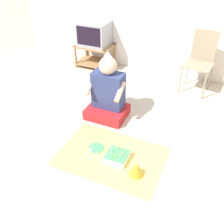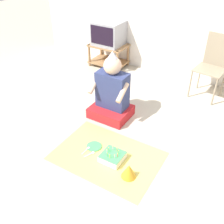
{
  "view_description": "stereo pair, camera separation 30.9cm",
  "coord_description": "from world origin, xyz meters",
  "px_view_note": "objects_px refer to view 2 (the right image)",
  "views": [
    {
      "loc": [
        0.53,
        -2.06,
        2.11
      ],
      "look_at": [
        -0.51,
        0.26,
        0.35
      ],
      "focal_mm": 42.0,
      "sensor_mm": 36.0,
      "label": 1
    },
    {
      "loc": [
        0.8,
        -1.92,
        2.11
      ],
      "look_at": [
        -0.51,
        0.26,
        0.35
      ],
      "focal_mm": 42.0,
      "sensor_mm": 36.0,
      "label": 2
    }
  ],
  "objects_px": {
    "folding_chair": "(213,62)",
    "person_seated": "(112,94)",
    "paper_plate": "(94,146)",
    "tv": "(109,33)",
    "party_hat_blue": "(129,171)",
    "birthday_cake": "(113,157)"
  },
  "relations": [
    {
      "from": "folding_chair",
      "to": "person_seated",
      "type": "relative_size",
      "value": 1.01
    },
    {
      "from": "person_seated",
      "to": "birthday_cake",
      "type": "distance_m",
      "value": 0.92
    },
    {
      "from": "folding_chair",
      "to": "party_hat_blue",
      "type": "xyz_separation_m",
      "value": [
        -0.24,
        -2.13,
        -0.45
      ]
    },
    {
      "from": "folding_chair",
      "to": "person_seated",
      "type": "distance_m",
      "value": 1.6
    },
    {
      "from": "tv",
      "to": "person_seated",
      "type": "bearing_deg",
      "value": -56.89
    },
    {
      "from": "birthday_cake",
      "to": "person_seated",
      "type": "bearing_deg",
      "value": 121.73
    },
    {
      "from": "person_seated",
      "to": "paper_plate",
      "type": "distance_m",
      "value": 0.77
    },
    {
      "from": "folding_chair",
      "to": "paper_plate",
      "type": "xyz_separation_m",
      "value": [
        -0.81,
        -1.94,
        -0.52
      ]
    },
    {
      "from": "party_hat_blue",
      "to": "tv",
      "type": "bearing_deg",
      "value": 125.96
    },
    {
      "from": "folding_chair",
      "to": "person_seated",
      "type": "xyz_separation_m",
      "value": [
        -0.97,
        -1.26,
        -0.2
      ]
    },
    {
      "from": "tv",
      "to": "birthday_cake",
      "type": "height_order",
      "value": "tv"
    },
    {
      "from": "folding_chair",
      "to": "paper_plate",
      "type": "bearing_deg",
      "value": -112.67
    },
    {
      "from": "tv",
      "to": "person_seated",
      "type": "relative_size",
      "value": 0.55
    },
    {
      "from": "paper_plate",
      "to": "birthday_cake",
      "type": "bearing_deg",
      "value": -12.81
    },
    {
      "from": "tv",
      "to": "paper_plate",
      "type": "relative_size",
      "value": 2.81
    },
    {
      "from": "birthday_cake",
      "to": "paper_plate",
      "type": "bearing_deg",
      "value": 167.19
    },
    {
      "from": "person_seated",
      "to": "folding_chair",
      "type": "bearing_deg",
      "value": 52.28
    },
    {
      "from": "folding_chair",
      "to": "party_hat_blue",
      "type": "distance_m",
      "value": 2.19
    },
    {
      "from": "party_hat_blue",
      "to": "paper_plate",
      "type": "bearing_deg",
      "value": 161.51
    },
    {
      "from": "tv",
      "to": "folding_chair",
      "type": "height_order",
      "value": "folding_chair"
    },
    {
      "from": "tv",
      "to": "party_hat_blue",
      "type": "xyz_separation_m",
      "value": [
        1.63,
        -2.25,
        -0.53
      ]
    },
    {
      "from": "folding_chair",
      "to": "person_seated",
      "type": "bearing_deg",
      "value": -127.72
    }
  ]
}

